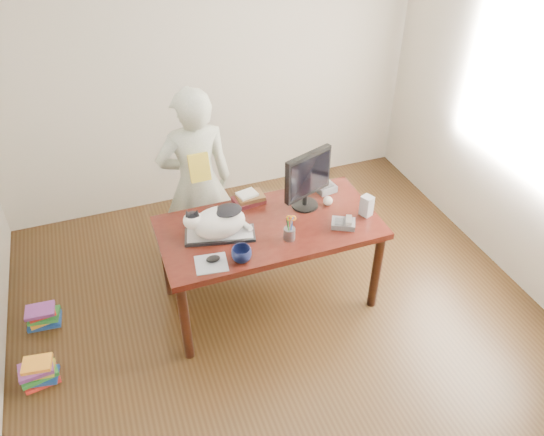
{
  "coord_description": "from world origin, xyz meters",
  "views": [
    {
      "loc": [
        -1.02,
        -2.25,
        3.12
      ],
      "look_at": [
        0.0,
        0.55,
        0.85
      ],
      "focal_mm": 35.0,
      "sensor_mm": 36.0,
      "label": 1
    }
  ],
  "objects_px": {
    "baseball": "(328,201)",
    "book_pile_b": "(43,316)",
    "book_pile_a": "(39,372)",
    "monitor": "(308,178)",
    "pen_cup": "(289,232)",
    "phone": "(344,223)",
    "person": "(197,183)",
    "speaker": "(367,206)",
    "coffee_mug": "(242,254)",
    "cat": "(217,221)",
    "mouse": "(213,259)",
    "book_stack": "(249,198)",
    "desk": "(266,234)",
    "keyboard": "(220,235)",
    "calculator": "(323,186)"
  },
  "relations": [
    {
      "from": "baseball",
      "to": "book_pile_b",
      "type": "relative_size",
      "value": 0.28
    },
    {
      "from": "book_pile_a",
      "to": "monitor",
      "type": "bearing_deg",
      "value": 8.63
    },
    {
      "from": "monitor",
      "to": "pen_cup",
      "type": "bearing_deg",
      "value": -150.54
    },
    {
      "from": "baseball",
      "to": "book_pile_a",
      "type": "height_order",
      "value": "baseball"
    },
    {
      "from": "phone",
      "to": "person",
      "type": "bearing_deg",
      "value": 164.81
    },
    {
      "from": "speaker",
      "to": "book_pile_b",
      "type": "distance_m",
      "value": 2.6
    },
    {
      "from": "pen_cup",
      "to": "phone",
      "type": "xyz_separation_m",
      "value": [
        0.42,
        0.0,
        -0.03
      ]
    },
    {
      "from": "pen_cup",
      "to": "coffee_mug",
      "type": "relative_size",
      "value": 1.53
    },
    {
      "from": "person",
      "to": "book_pile_b",
      "type": "relative_size",
      "value": 6.25
    },
    {
      "from": "baseball",
      "to": "cat",
      "type": "bearing_deg",
      "value": -174.32
    },
    {
      "from": "mouse",
      "to": "monitor",
      "type": "bearing_deg",
      "value": 30.88
    },
    {
      "from": "monitor",
      "to": "person",
      "type": "relative_size",
      "value": 0.29
    },
    {
      "from": "cat",
      "to": "speaker",
      "type": "xyz_separation_m",
      "value": [
        1.1,
        -0.12,
        -0.06
      ]
    },
    {
      "from": "pen_cup",
      "to": "coffee_mug",
      "type": "distance_m",
      "value": 0.4
    },
    {
      "from": "mouse",
      "to": "book_pile_b",
      "type": "bearing_deg",
      "value": 161.86
    },
    {
      "from": "baseball",
      "to": "book_stack",
      "type": "bearing_deg",
      "value": 156.47
    },
    {
      "from": "desk",
      "to": "book_pile_b",
      "type": "xyz_separation_m",
      "value": [
        -1.72,
        0.27,
        -0.53
      ]
    },
    {
      "from": "book_pile_b",
      "to": "person",
      "type": "bearing_deg",
      "value": 12.03
    },
    {
      "from": "keyboard",
      "to": "speaker",
      "type": "distance_m",
      "value": 1.1
    },
    {
      "from": "speaker",
      "to": "book_pile_a",
      "type": "distance_m",
      "value": 2.58
    },
    {
      "from": "cat",
      "to": "phone",
      "type": "distance_m",
      "value": 0.92
    },
    {
      "from": "keyboard",
      "to": "book_stack",
      "type": "relative_size",
      "value": 2.1
    },
    {
      "from": "keyboard",
      "to": "speaker",
      "type": "xyz_separation_m",
      "value": [
        1.09,
        -0.12,
        0.07
      ]
    },
    {
      "from": "desk",
      "to": "pen_cup",
      "type": "bearing_deg",
      "value": -74.25
    },
    {
      "from": "desk",
      "to": "keyboard",
      "type": "relative_size",
      "value": 3.07
    },
    {
      "from": "calculator",
      "to": "baseball",
      "type": "bearing_deg",
      "value": -114.72
    },
    {
      "from": "keyboard",
      "to": "book_stack",
      "type": "distance_m",
      "value": 0.46
    },
    {
      "from": "speaker",
      "to": "person",
      "type": "height_order",
      "value": "person"
    },
    {
      "from": "keyboard",
      "to": "pen_cup",
      "type": "height_order",
      "value": "pen_cup"
    },
    {
      "from": "desk",
      "to": "cat",
      "type": "relative_size",
      "value": 3.3
    },
    {
      "from": "mouse",
      "to": "phone",
      "type": "distance_m",
      "value": 0.99
    },
    {
      "from": "calculator",
      "to": "mouse",
      "type": "bearing_deg",
      "value": -162.27
    },
    {
      "from": "desk",
      "to": "baseball",
      "type": "distance_m",
      "value": 0.53
    },
    {
      "from": "phone",
      "to": "speaker",
      "type": "relative_size",
      "value": 1.28
    },
    {
      "from": "book_stack",
      "to": "coffee_mug",
      "type": "bearing_deg",
      "value": -117.72
    },
    {
      "from": "desk",
      "to": "calculator",
      "type": "xyz_separation_m",
      "value": [
        0.56,
        0.22,
        0.18
      ]
    },
    {
      "from": "phone",
      "to": "baseball",
      "type": "distance_m",
      "value": 0.28
    },
    {
      "from": "pen_cup",
      "to": "book_pile_a",
      "type": "distance_m",
      "value": 1.96
    },
    {
      "from": "mouse",
      "to": "baseball",
      "type": "bearing_deg",
      "value": 25.69
    },
    {
      "from": "book_stack",
      "to": "mouse",
      "type": "bearing_deg",
      "value": -133.08
    },
    {
      "from": "book_pile_a",
      "to": "book_pile_b",
      "type": "height_order",
      "value": "book_pile_a"
    },
    {
      "from": "pen_cup",
      "to": "mouse",
      "type": "relative_size",
      "value": 1.99
    },
    {
      "from": "baseball",
      "to": "calculator",
      "type": "bearing_deg",
      "value": 74.71
    },
    {
      "from": "keyboard",
      "to": "book_pile_b",
      "type": "relative_size",
      "value": 2.02
    },
    {
      "from": "mouse",
      "to": "phone",
      "type": "xyz_separation_m",
      "value": [
        0.99,
        0.05,
        0.0
      ]
    },
    {
      "from": "pen_cup",
      "to": "baseball",
      "type": "xyz_separation_m",
      "value": [
        0.42,
        0.28,
        -0.02
      ]
    },
    {
      "from": "keyboard",
      "to": "speaker",
      "type": "relative_size",
      "value": 3.26
    },
    {
      "from": "cat",
      "to": "baseball",
      "type": "height_order",
      "value": "cat"
    },
    {
      "from": "monitor",
      "to": "book_pile_b",
      "type": "xyz_separation_m",
      "value": [
        -2.06,
        0.23,
        -0.94
      ]
    },
    {
      "from": "baseball",
      "to": "calculator",
      "type": "height_order",
      "value": "baseball"
    }
  ]
}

